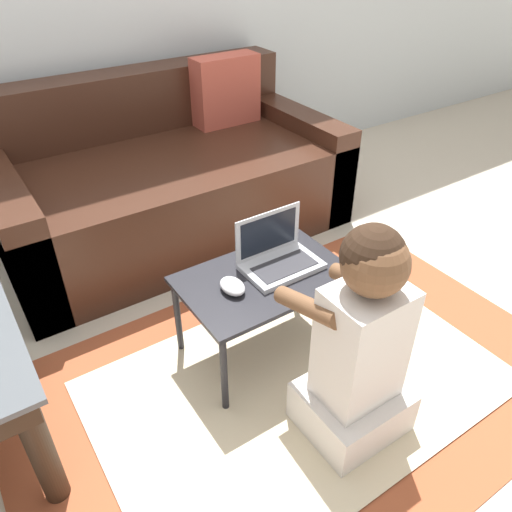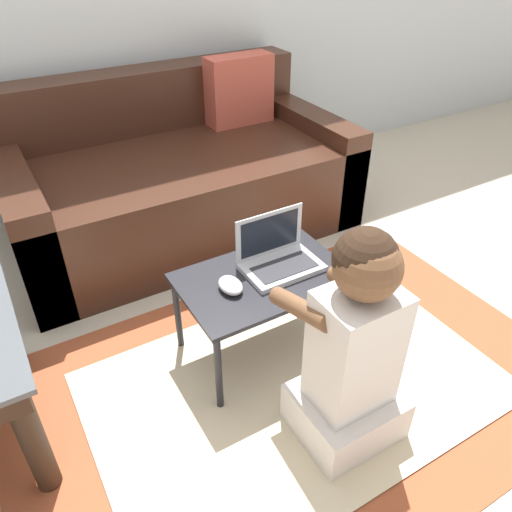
{
  "view_description": "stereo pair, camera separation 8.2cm",
  "coord_description": "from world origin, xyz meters",
  "px_view_note": "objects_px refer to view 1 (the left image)",
  "views": [
    {
      "loc": [
        -0.8,
        -1.14,
        1.42
      ],
      "look_at": [
        0.0,
        0.07,
        0.41
      ],
      "focal_mm": 35.0,
      "sensor_mm": 36.0,
      "label": 1
    },
    {
      "loc": [
        -0.73,
        -1.18,
        1.42
      ],
      "look_at": [
        0.0,
        0.07,
        0.41
      ],
      "focal_mm": 35.0,
      "sensor_mm": 36.0,
      "label": 2
    }
  ],
  "objects_px": {
    "couch": "(167,179)",
    "person_seated": "(360,345)",
    "laptop": "(278,258)",
    "computer_mouse": "(232,286)",
    "laptop_desk": "(264,285)"
  },
  "relations": [
    {
      "from": "couch",
      "to": "person_seated",
      "type": "height_order",
      "value": "couch"
    },
    {
      "from": "couch",
      "to": "laptop",
      "type": "xyz_separation_m",
      "value": [
        -0.03,
        -1.02,
        0.11
      ]
    },
    {
      "from": "person_seated",
      "to": "laptop",
      "type": "bearing_deg",
      "value": 84.97
    },
    {
      "from": "laptop",
      "to": "computer_mouse",
      "type": "height_order",
      "value": "laptop"
    },
    {
      "from": "laptop",
      "to": "computer_mouse",
      "type": "xyz_separation_m",
      "value": [
        -0.22,
        -0.03,
        -0.01
      ]
    },
    {
      "from": "computer_mouse",
      "to": "person_seated",
      "type": "xyz_separation_m",
      "value": [
        0.17,
        -0.44,
        -0.01
      ]
    },
    {
      "from": "computer_mouse",
      "to": "person_seated",
      "type": "height_order",
      "value": "person_seated"
    },
    {
      "from": "laptop",
      "to": "person_seated",
      "type": "height_order",
      "value": "person_seated"
    },
    {
      "from": "couch",
      "to": "laptop_desk",
      "type": "bearing_deg",
      "value": -96.06
    },
    {
      "from": "laptop_desk",
      "to": "laptop",
      "type": "distance_m",
      "value": 0.11
    },
    {
      "from": "laptop_desk",
      "to": "computer_mouse",
      "type": "bearing_deg",
      "value": -177.15
    },
    {
      "from": "laptop",
      "to": "computer_mouse",
      "type": "bearing_deg",
      "value": -171.68
    },
    {
      "from": "laptop",
      "to": "computer_mouse",
      "type": "distance_m",
      "value": 0.22
    },
    {
      "from": "couch",
      "to": "computer_mouse",
      "type": "relative_size",
      "value": 15.44
    },
    {
      "from": "couch",
      "to": "laptop",
      "type": "relative_size",
      "value": 6.1
    }
  ]
}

